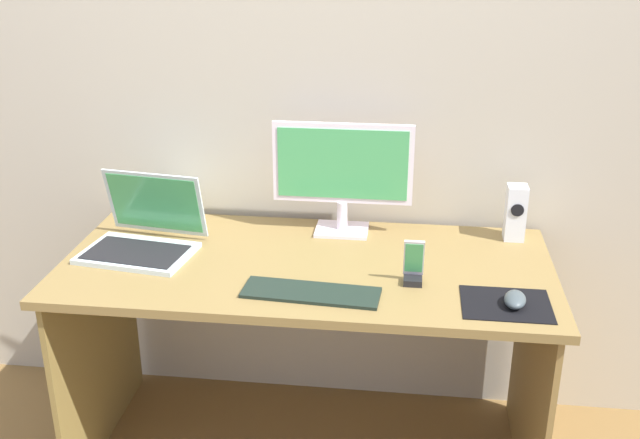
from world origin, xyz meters
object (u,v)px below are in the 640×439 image
(speaker_right, at_px, (515,213))
(keyboard_external, at_px, (311,293))
(laptop, at_px, (143,236))
(phone_in_dock, at_px, (413,268))
(fishbowl, at_px, (169,202))
(mouse, at_px, (515,299))
(monitor, at_px, (343,172))

(speaker_right, distance_m, keyboard_external, 0.79)
(laptop, bearing_deg, phone_in_dock, -8.52)
(speaker_right, bearing_deg, laptop, -168.79)
(laptop, height_order, fishbowl, laptop)
(speaker_right, bearing_deg, phone_in_dock, -132.08)
(fishbowl, distance_m, mouse, 1.24)
(speaker_right, bearing_deg, mouse, -95.93)
(fishbowl, relative_size, phone_in_dock, 1.20)
(fishbowl, xyz_separation_m, mouse, (1.14, -0.47, -0.06))
(monitor, bearing_deg, speaker_right, 1.01)
(mouse, bearing_deg, fishbowl, 165.73)
(keyboard_external, bearing_deg, laptop, 161.44)
(fishbowl, relative_size, keyboard_external, 0.42)
(monitor, distance_m, fishbowl, 0.63)
(monitor, relative_size, fishbowl, 2.83)
(laptop, distance_m, mouse, 1.18)
(monitor, height_order, keyboard_external, monitor)
(mouse, bearing_deg, laptop, 176.33)
(laptop, relative_size, fishbowl, 2.29)
(phone_in_dock, bearing_deg, keyboard_external, -159.21)
(phone_in_dock, bearing_deg, mouse, -21.40)
(speaker_right, xyz_separation_m, keyboard_external, (-0.62, -0.48, -0.09))
(speaker_right, xyz_separation_m, laptop, (-1.21, -0.24, -0.05))
(speaker_right, relative_size, mouse, 1.89)
(speaker_right, distance_m, phone_in_dock, 0.50)
(monitor, bearing_deg, phone_in_dock, -55.60)
(laptop, xyz_separation_m, fishbowl, (0.01, 0.23, 0.03))
(keyboard_external, xyz_separation_m, mouse, (0.57, -0.00, 0.02))
(fishbowl, bearing_deg, monitor, -0.06)
(phone_in_dock, bearing_deg, monitor, 124.40)
(monitor, relative_size, mouse, 4.71)
(fishbowl, distance_m, phone_in_dock, 0.93)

